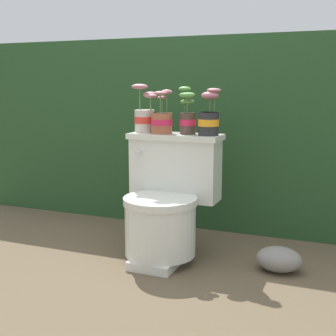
{
  "coord_description": "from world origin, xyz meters",
  "views": [
    {
      "loc": [
        0.92,
        -2.13,
        0.92
      ],
      "look_at": [
        0.01,
        0.11,
        0.48
      ],
      "focal_mm": 50.0,
      "sensor_mm": 36.0,
      "label": 1
    }
  ],
  "objects": [
    {
      "name": "ground_plane",
      "position": [
        0.0,
        0.0,
        0.0
      ],
      "size": [
        12.0,
        12.0,
        0.0
      ],
      "primitive_type": "plane",
      "color": "brown"
    },
    {
      "name": "hedge_backdrop",
      "position": [
        0.0,
        1.07,
        0.6
      ],
      "size": [
        3.29,
        0.88,
        1.21
      ],
      "color": "#234723",
      "rests_on": "ground"
    },
    {
      "name": "toilet",
      "position": [
        0.01,
        0.09,
        0.3
      ],
      "size": [
        0.51,
        0.5,
        0.65
      ],
      "color": "silver",
      "rests_on": "ground"
    },
    {
      "name": "potted_plant_left",
      "position": [
        -0.18,
        0.23,
        0.75
      ],
      "size": [
        0.15,
        0.11,
        0.27
      ],
      "color": "beige",
      "rests_on": "toilet"
    },
    {
      "name": "potted_plant_midleft",
      "position": [
        -0.06,
        0.2,
        0.73
      ],
      "size": [
        0.12,
        0.12,
        0.24
      ],
      "color": "#9E5638",
      "rests_on": "toilet"
    },
    {
      "name": "potted_plant_middle",
      "position": [
        0.07,
        0.23,
        0.75
      ],
      "size": [
        0.1,
        0.09,
        0.25
      ],
      "color": "#47382D",
      "rests_on": "toilet"
    },
    {
      "name": "potted_plant_midright",
      "position": [
        0.2,
        0.21,
        0.75
      ],
      "size": [
        0.11,
        0.12,
        0.24
      ],
      "color": "#262628",
      "rests_on": "toilet"
    },
    {
      "name": "garden_stone",
      "position": [
        0.6,
        0.11,
        0.06
      ],
      "size": [
        0.22,
        0.18,
        0.12
      ],
      "color": "gray",
      "rests_on": "ground"
    }
  ]
}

